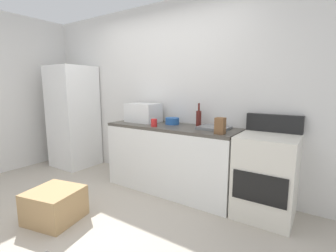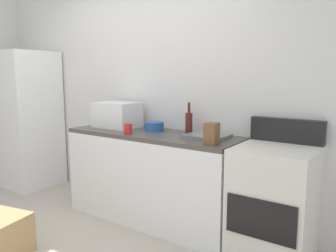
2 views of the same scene
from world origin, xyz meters
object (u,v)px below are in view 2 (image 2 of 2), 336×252
coffee_mug (128,129)px  mixing_bowl (154,126)px  microwave (117,115)px  stove_oven (274,201)px  refrigerator (28,120)px  wine_bottle (189,122)px  knife_block (212,134)px

coffee_mug → mixing_bowl: 0.31m
microwave → mixing_bowl: bearing=4.2°
stove_oven → coffee_mug: 1.46m
refrigerator → coffee_mug: size_ratio=17.63×
stove_oven → coffee_mug: (-1.36, -0.20, 0.48)m
stove_oven → refrigerator: bearing=-179.0°
microwave → wine_bottle: (0.85, 0.11, -0.03)m
wine_bottle → microwave: bearing=-172.9°
microwave → mixing_bowl: size_ratio=2.42×
stove_oven → mixing_bowl: 1.36m
refrigerator → mixing_bowl: bearing=4.2°
knife_block → mixing_bowl: size_ratio=0.95×
refrigerator → coffee_mug: 1.91m
microwave → stove_oven: bearing=-1.8°
refrigerator → stove_oven: 3.30m
mixing_bowl → stove_oven: bearing=-4.2°
stove_oven → microwave: microwave is taller
refrigerator → microwave: bearing=4.2°
coffee_mug → microwave: bearing=146.2°
microwave → coffee_mug: bearing=-33.8°
wine_bottle → knife_block: bearing=-39.4°
wine_bottle → mixing_bowl: 0.38m
microwave → wine_bottle: size_ratio=1.53×
knife_block → mixing_bowl: 0.86m
stove_oven → microwave: (-1.75, 0.06, 0.57)m
stove_oven → microwave: 1.84m
mixing_bowl → wine_bottle: bearing=10.8°
wine_bottle → coffee_mug: bearing=-141.4°
microwave → knife_block: bearing=-11.2°
stove_oven → coffee_mug: bearing=-171.5°
refrigerator → knife_block: 2.81m
coffee_mug → knife_block: 0.90m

